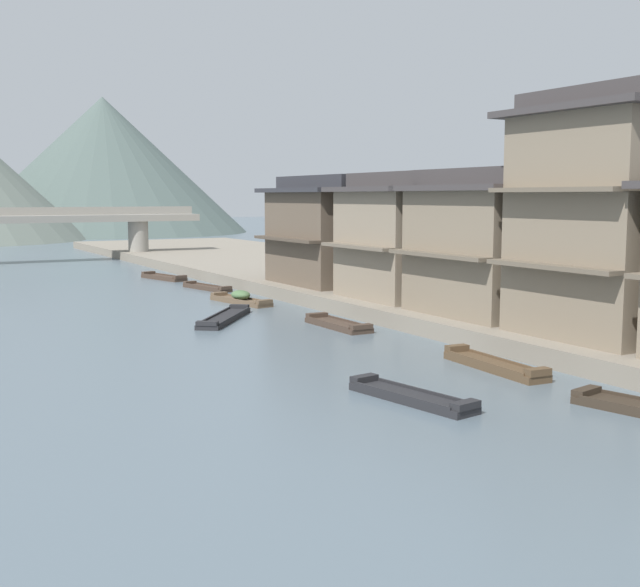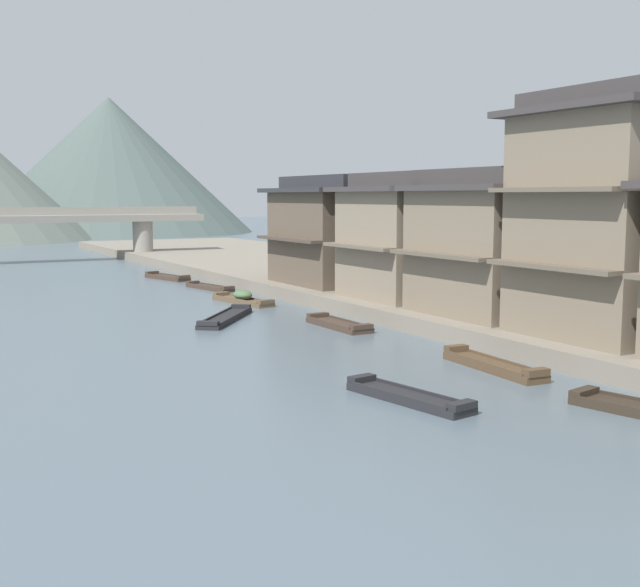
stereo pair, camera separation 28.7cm
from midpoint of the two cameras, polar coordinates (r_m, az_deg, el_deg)
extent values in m
cube|color=gray|center=(46.25, 9.26, 0.18)|extent=(18.00, 110.00, 0.70)
cube|color=#423328|center=(56.43, -10.61, 1.10)|extent=(2.03, 4.45, 0.22)
cube|color=#423328|center=(58.13, -11.66, 1.46)|extent=(0.99, 0.57, 0.20)
cube|color=#423328|center=(54.71, -9.51, 1.17)|extent=(0.99, 0.57, 0.20)
cube|color=#423328|center=(56.17, -11.03, 1.22)|extent=(0.99, 3.74, 0.08)
cube|color=#423328|center=(56.66, -10.21, 1.29)|extent=(0.99, 3.74, 0.08)
cube|color=#232326|center=(37.31, -6.47, -1.76)|extent=(4.33, 5.13, 0.20)
cube|color=#232326|center=(34.73, -7.71, -2.10)|extent=(0.95, 0.86, 0.18)
cube|color=#232326|center=(39.86, -5.41, -0.91)|extent=(0.95, 0.86, 0.18)
cube|color=#232326|center=(37.16, -5.77, -1.56)|extent=(3.27, 4.15, 0.08)
cube|color=#232326|center=(37.43, -7.18, -1.52)|extent=(3.27, 4.15, 0.08)
cube|color=brown|center=(27.19, 12.45, -5.07)|extent=(1.22, 4.63, 0.25)
cube|color=brown|center=(28.85, 9.90, -3.85)|extent=(0.84, 0.41, 0.22)
cube|color=brown|center=(25.51, 15.35, -5.40)|extent=(0.84, 0.41, 0.22)
cube|color=brown|center=(26.92, 11.74, -4.82)|extent=(0.36, 4.07, 0.08)
cube|color=brown|center=(27.41, 13.15, -4.64)|extent=(0.36, 4.07, 0.08)
cube|color=#33281E|center=(23.74, 18.51, -6.61)|extent=(1.08, 0.58, 0.18)
cube|color=brown|center=(43.23, -5.30, -0.55)|extent=(1.80, 4.69, 0.21)
cube|color=brown|center=(44.99, -6.81, -0.02)|extent=(0.95, 0.52, 0.19)
cube|color=brown|center=(41.45, -3.67, -0.58)|extent=(0.95, 0.52, 0.19)
cube|color=brown|center=(42.96, -5.81, -0.41)|extent=(0.81, 4.03, 0.08)
cube|color=brown|center=(43.46, -4.80, -0.31)|extent=(0.81, 4.03, 0.08)
ellipsoid|color=#4C6B42|center=(43.19, -5.30, -0.09)|extent=(1.11, 1.40, 0.49)
cube|color=#423328|center=(35.09, 1.56, -2.25)|extent=(1.13, 4.07, 0.21)
cube|color=#423328|center=(36.68, 0.07, -1.54)|extent=(0.99, 0.37, 0.19)
cube|color=#423328|center=(33.47, 3.19, -2.36)|extent=(0.99, 0.37, 0.19)
cube|color=#423328|center=(34.82, 0.84, -2.08)|extent=(0.11, 3.56, 0.08)
cube|color=#423328|center=(35.33, 2.28, -1.96)|extent=(0.11, 3.56, 0.08)
cube|color=#232326|center=(22.74, 6.63, -7.35)|extent=(1.65, 4.33, 0.21)
cube|color=#232326|center=(24.08, 3.32, -6.03)|extent=(0.90, 0.50, 0.19)
cube|color=#232326|center=(21.39, 10.38, -7.79)|extent=(0.90, 0.50, 0.19)
cube|color=#232326|center=(22.41, 5.84, -7.18)|extent=(0.71, 3.69, 0.08)
cube|color=#232326|center=(23.00, 7.40, -6.83)|extent=(0.71, 3.69, 0.08)
cube|color=#423328|center=(49.89, -7.64, 0.40)|extent=(1.71, 4.36, 0.19)
cube|color=#423328|center=(51.55, -8.83, 0.79)|extent=(0.84, 0.51, 0.17)
cube|color=#423328|center=(48.22, -6.37, 0.41)|extent=(0.84, 0.51, 0.17)
cube|color=#423328|center=(49.67, -8.02, 0.52)|extent=(0.84, 3.71, 0.08)
cube|color=#423328|center=(50.09, -7.26, 0.59)|extent=(0.84, 3.71, 0.08)
cube|color=#7F705B|center=(30.08, 19.60, 4.44)|extent=(4.17, 5.66, 7.80)
cube|color=brown|center=(28.40, 16.20, 1.82)|extent=(0.70, 5.66, 0.16)
cube|color=brown|center=(28.30, 16.37, 7.07)|extent=(0.70, 5.66, 0.16)
cube|color=#3D3838|center=(30.21, 19.91, 12.08)|extent=(5.07, 6.56, 0.24)
cube|color=#3D3838|center=(30.26, 19.95, 12.96)|extent=(2.50, 6.56, 0.70)
cube|color=#7F705B|center=(34.69, 11.81, 2.82)|extent=(4.22, 5.98, 5.20)
cube|color=brown|center=(33.15, 8.55, 2.70)|extent=(0.70, 5.98, 0.16)
cube|color=#3D3838|center=(34.61, 11.92, 7.31)|extent=(5.12, 6.88, 0.24)
cube|color=#3D3838|center=(34.61, 11.94, 8.09)|extent=(2.53, 6.88, 0.70)
cube|color=gray|center=(39.92, 6.39, 3.43)|extent=(5.01, 5.58, 5.20)
cube|color=#6E6151|center=(38.36, 2.88, 3.33)|extent=(0.70, 5.58, 0.16)
cube|color=#3D3838|center=(39.85, 6.44, 7.34)|extent=(5.91, 6.48, 0.24)
cube|color=#3D3838|center=(39.85, 6.45, 8.02)|extent=(3.01, 6.48, 0.70)
cube|color=brown|center=(46.25, 0.98, 3.94)|extent=(4.88, 6.87, 5.20)
cube|color=#4D4135|center=(44.95, -2.12, 3.85)|extent=(0.70, 6.87, 0.16)
cube|color=#2D2D33|center=(46.19, 0.99, 7.31)|extent=(5.78, 7.77, 0.24)
cube|color=#2D2D33|center=(46.20, 0.99, 7.90)|extent=(2.93, 7.77, 0.70)
cube|color=gray|center=(73.16, -18.56, 5.02)|extent=(27.37, 2.40, 0.60)
cylinder|color=gray|center=(75.09, -12.31, 3.71)|extent=(1.80, 1.80, 3.45)
cube|color=gray|center=(74.13, -18.71, 5.54)|extent=(27.37, 0.30, 0.70)
cone|color=#4C5B56|center=(132.56, -14.55, 8.77)|extent=(44.40, 44.40, 21.11)
camera|label=1|loc=(0.14, -89.74, 0.03)|focal=45.24mm
camera|label=2|loc=(0.14, 90.26, -0.03)|focal=45.24mm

